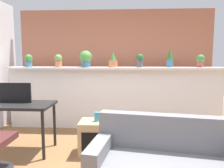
{
  "coord_description": "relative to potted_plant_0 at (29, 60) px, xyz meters",
  "views": [
    {
      "loc": [
        0.21,
        -2.33,
        1.43
      ],
      "look_at": [
        0.02,
        1.0,
        1.03
      ],
      "focal_mm": 34.58,
      "sensor_mm": 36.0,
      "label": 1
    }
  ],
  "objects": [
    {
      "name": "side_cube_shelf",
      "position": [
        1.48,
        -1.18,
        -1.15
      ],
      "size": [
        0.4,
        0.41,
        0.5
      ],
      "color": "tan",
      "rests_on": "ground"
    },
    {
      "name": "potted_plant_6",
      "position": [
        3.42,
        0.03,
        0.0
      ],
      "size": [
        0.16,
        0.16,
        0.25
      ],
      "color": "#B7474C",
      "rests_on": "plant_shelf"
    },
    {
      "name": "potted_plant_3",
      "position": [
        1.71,
        -0.0,
        -0.01
      ],
      "size": [
        0.17,
        0.17,
        0.3
      ],
      "color": "#C66B42",
      "rests_on": "plant_shelf"
    },
    {
      "name": "potted_plant_4",
      "position": [
        2.24,
        -0.02,
        -0.0
      ],
      "size": [
        0.14,
        0.14,
        0.26
      ],
      "color": "#4C4C51",
      "rests_on": "plant_shelf"
    },
    {
      "name": "plant_shelf",
      "position": [
        1.73,
        0.01,
        -0.16
      ],
      "size": [
        4.28,
        0.37,
        0.04
      ],
      "primitive_type": "cube",
      "color": "silver",
      "rests_on": "divider_wall"
    },
    {
      "name": "desk",
      "position": [
        0.3,
        -1.17,
        -0.73
      ],
      "size": [
        1.1,
        0.6,
        0.75
      ],
      "color": "black",
      "rests_on": "ground"
    },
    {
      "name": "tv_monitor",
      "position": [
        0.26,
        -1.09,
        -0.49
      ],
      "size": [
        0.49,
        0.04,
        0.31
      ],
      "primitive_type": "cube",
      "color": "black",
      "rests_on": "desk"
    },
    {
      "name": "brick_wall_behind",
      "position": [
        1.73,
        0.65,
        -0.15
      ],
      "size": [
        4.28,
        0.1,
        2.5
      ],
      "primitive_type": "cube",
      "color": "#AD664C",
      "rests_on": "ground"
    },
    {
      "name": "divider_wall",
      "position": [
        1.73,
        0.05,
        -0.79
      ],
      "size": [
        4.28,
        0.16,
        1.22
      ],
      "primitive_type": "cube",
      "color": "silver",
      "rests_on": "ground"
    },
    {
      "name": "potted_plant_1",
      "position": [
        0.62,
        -0.01,
        -0.01
      ],
      "size": [
        0.15,
        0.15,
        0.25
      ],
      "color": "#C66B42",
      "rests_on": "plant_shelf"
    },
    {
      "name": "vase_on_shelf",
      "position": [
        1.54,
        -1.17,
        -0.83
      ],
      "size": [
        0.08,
        0.08,
        0.14
      ],
      "primitive_type": "cylinder",
      "color": "teal",
      "rests_on": "side_cube_shelf"
    },
    {
      "name": "potted_plant_0",
      "position": [
        0.0,
        0.0,
        0.0
      ],
      "size": [
        0.16,
        0.16,
        0.25
      ],
      "color": "#386B84",
      "rests_on": "plant_shelf"
    },
    {
      "name": "potted_plant_5",
      "position": [
        2.83,
        0.04,
        0.05
      ],
      "size": [
        0.13,
        0.13,
        0.36
      ],
      "color": "#386B84",
      "rests_on": "plant_shelf"
    },
    {
      "name": "potted_plant_2",
      "position": [
        1.17,
        -0.02,
        0.04
      ],
      "size": [
        0.24,
        0.24,
        0.32
      ],
      "color": "#386B84",
      "rests_on": "plant_shelf"
    }
  ]
}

